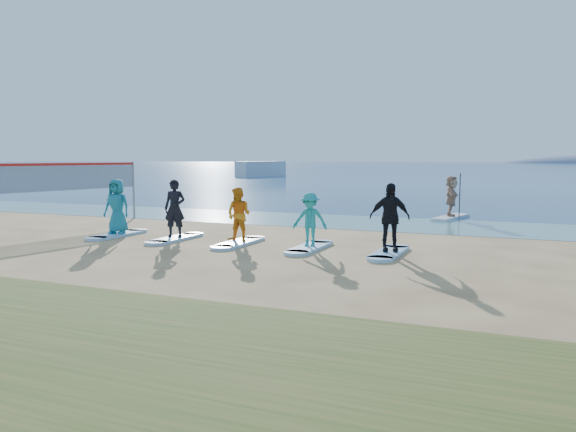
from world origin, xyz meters
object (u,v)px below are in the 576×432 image
at_px(student_1, 175,208).
at_px(surfboard_4, 389,253).
at_px(paddleboard, 451,217).
at_px(student_4, 390,217).
at_px(surfboard_2, 239,243).
at_px(volleyball_net, 40,178).
at_px(surfboard_3, 310,248).
at_px(student_3, 310,219).
at_px(student_0, 117,206).
at_px(student_2, 239,215).
at_px(boat_offshore_a, 261,176).
at_px(surfboard_0, 118,235).
at_px(surfboard_1, 175,238).
at_px(paddleboarder, 451,196).

height_order(student_1, surfboard_4, student_1).
distance_m(paddleboard, student_4, 10.22).
bearing_deg(paddleboard, surfboard_2, -103.83).
height_order(volleyball_net, surfboard_3, volleyball_net).
height_order(paddleboard, student_3, student_3).
bearing_deg(student_0, student_2, -9.06).
height_order(volleyball_net, student_4, volleyball_net).
bearing_deg(student_4, student_3, 158.19).
bearing_deg(student_3, surfboard_3, 0.00).
bearing_deg(surfboard_3, student_3, 0.00).
bearing_deg(boat_offshore_a, surfboard_2, -48.49).
relative_size(surfboard_0, surfboard_2, 1.00).
relative_size(volleyball_net, surfboard_2, 4.07).
relative_size(volleyball_net, surfboard_3, 4.07).
distance_m(student_3, surfboard_4, 2.49).
bearing_deg(boat_offshore_a, student_0, -52.49).
relative_size(student_2, surfboard_3, 0.76).
distance_m(surfboard_0, student_2, 4.78).
bearing_deg(surfboard_3, surfboard_1, 180.00).
bearing_deg(boat_offshore_a, surfboard_4, -44.75).
bearing_deg(student_1, surfboard_4, -14.73).
xyz_separation_m(paddleboard, student_1, (-7.46, -10.16, 0.97)).
bearing_deg(surfboard_2, paddleboarder, 63.32).
xyz_separation_m(surfboard_0, surfboard_2, (4.70, 0.00, 0.00)).
bearing_deg(paddleboard, volleyball_net, -131.86).
bearing_deg(volleyball_net, surfboard_0, -6.26).
bearing_deg(paddleboard, surfboard_1, -113.42).
bearing_deg(surfboard_4, boat_offshore_a, 119.03).
xyz_separation_m(paddleboarder, surfboard_2, (-5.11, -10.16, -0.95)).
xyz_separation_m(paddleboard, student_2, (-5.11, -10.16, 0.87)).
bearing_deg(student_0, surfboard_1, -9.06).
height_order(surfboard_1, student_1, student_1).
bearing_deg(boat_offshore_a, paddleboard, -39.38).
distance_m(surfboard_2, student_2, 0.88).
relative_size(boat_offshore_a, student_4, 4.45).
height_order(surfboard_1, student_4, student_4).
relative_size(student_0, surfboard_1, 0.85).
relative_size(student_0, student_3, 1.19).
xyz_separation_m(volleyball_net, paddleboarder, (13.75, 9.73, -0.91)).
relative_size(boat_offshore_a, student_0, 4.53).
distance_m(student_2, surfboard_3, 2.51).
distance_m(student_1, student_2, 2.35).
xyz_separation_m(paddleboard, paddleboarder, (0.00, 0.00, 0.94)).
relative_size(paddleboard, surfboard_1, 1.36).
bearing_deg(paddleboarder, student_1, 135.33).
xyz_separation_m(student_1, student_3, (4.70, 0.00, -0.16)).
xyz_separation_m(surfboard_2, surfboard_4, (4.70, 0.00, 0.00)).
relative_size(paddleboard, student_0, 1.61).
relative_size(student_0, surfboard_3, 0.85).
relative_size(student_1, student_2, 1.13).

